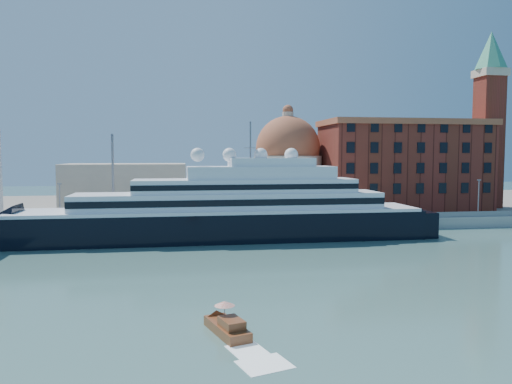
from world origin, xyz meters
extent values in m
plane|color=#355B55|center=(0.00, 0.00, 0.00)|extent=(400.00, 400.00, 0.00)
cube|color=gray|center=(0.00, 34.00, 1.25)|extent=(180.00, 10.00, 2.50)
cube|color=slate|center=(0.00, 75.00, 1.00)|extent=(260.00, 72.00, 2.00)
cube|color=slate|center=(0.00, 29.50, 3.10)|extent=(180.00, 0.10, 1.20)
cube|color=black|center=(0.77, 23.00, 2.21)|extent=(78.39, 12.06, 6.53)
cube|color=black|center=(39.96, 23.00, 2.01)|extent=(6.03, 11.06, 6.03)
cube|color=white|center=(0.77, 23.00, 5.73)|extent=(76.38, 12.26, 0.60)
cube|color=white|center=(2.78, 23.00, 7.54)|extent=(58.29, 10.05, 3.02)
cube|color=black|center=(2.78, 17.97, 7.54)|extent=(58.29, 0.15, 1.21)
cube|color=white|center=(5.79, 23.00, 10.35)|extent=(42.21, 9.05, 2.61)
cube|color=white|center=(8.81, 23.00, 12.86)|extent=(28.14, 8.04, 2.41)
cube|color=white|center=(10.82, 23.00, 14.87)|extent=(16.08, 7.04, 1.61)
cylinder|color=slate|center=(6.80, 23.00, 19.10)|extent=(0.30, 0.30, 7.04)
sphere|color=white|center=(-3.25, 23.00, 16.28)|extent=(2.61, 2.61, 2.61)
sphere|color=white|center=(2.78, 23.00, 16.28)|extent=(2.61, 2.61, 2.61)
sphere|color=white|center=(8.81, 23.00, 16.28)|extent=(2.61, 2.61, 2.61)
sphere|color=white|center=(14.84, 23.00, 16.28)|extent=(2.61, 2.61, 2.61)
cube|color=maroon|center=(-2.81, -27.34, 0.38)|extent=(3.95, 6.78, 1.07)
cube|color=maroon|center=(-2.49, -28.36, 1.29)|extent=(2.43, 3.07, 0.86)
cylinder|color=slate|center=(-2.97, -26.83, 1.72)|extent=(0.06, 0.06, 1.72)
cone|color=red|center=(-2.97, -26.83, 2.68)|extent=(1.93, 1.93, 0.43)
cube|color=maroon|center=(52.00, 52.00, 13.00)|extent=(42.00, 18.00, 22.00)
cube|color=#9C5033|center=(52.00, 52.00, 24.50)|extent=(43.00, 19.00, 1.50)
cube|color=maroon|center=(76.00, 52.00, 19.50)|extent=(6.00, 6.00, 35.00)
cube|color=beige|center=(76.00, 52.00, 38.00)|extent=(7.00, 7.00, 2.00)
cone|color=#459875|center=(76.00, 52.00, 44.00)|extent=(8.40, 8.40, 10.00)
cylinder|color=beige|center=(22.00, 58.00, 9.00)|extent=(18.00, 18.00, 14.00)
sphere|color=#9C5033|center=(22.00, 58.00, 18.00)|extent=(17.00, 17.00, 17.00)
cylinder|color=beige|center=(22.00, 58.00, 26.00)|extent=(3.00, 3.00, 3.00)
cube|color=beige|center=(8.00, 56.00, 7.00)|extent=(18.00, 14.00, 10.00)
cube|color=beige|center=(-20.00, 58.00, 8.00)|extent=(30.00, 16.00, 12.00)
cylinder|color=slate|center=(-30.00, 31.00, 6.50)|extent=(0.24, 0.24, 8.00)
cube|color=slate|center=(-30.00, 31.00, 10.60)|extent=(0.80, 0.30, 0.25)
cylinder|color=slate|center=(0.00, 31.00, 6.50)|extent=(0.24, 0.24, 8.00)
cube|color=slate|center=(0.00, 31.00, 10.60)|extent=(0.80, 0.30, 0.25)
cylinder|color=slate|center=(30.00, 31.00, 6.50)|extent=(0.24, 0.24, 8.00)
cube|color=slate|center=(30.00, 31.00, 10.60)|extent=(0.80, 0.30, 0.25)
cylinder|color=slate|center=(60.00, 31.00, 6.50)|extent=(0.24, 0.24, 8.00)
cube|color=slate|center=(60.00, 31.00, 10.60)|extent=(0.80, 0.30, 0.25)
cylinder|color=slate|center=(-20.00, 33.00, 11.50)|extent=(0.50, 0.50, 18.00)
camera|label=1|loc=(-7.18, -71.62, 16.35)|focal=35.00mm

